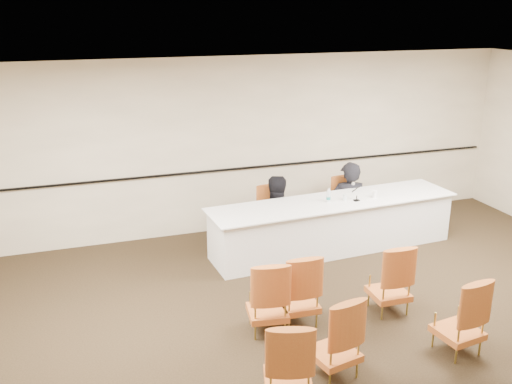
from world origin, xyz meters
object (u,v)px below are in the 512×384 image
(drinking_glass, at_px, (345,197))
(microphone, at_px, (357,193))
(coffee_cup, at_px, (374,194))
(aud_chair_front_left, at_px, (268,296))
(aud_chair_front_right, at_px, (390,277))
(panelist_main, at_px, (347,212))
(aud_chair_back_right, at_px, (460,314))
(panel_table, at_px, (333,225))
(aud_chair_back_mid, at_px, (334,335))
(aud_chair_back_left, at_px, (288,361))
(panelist_main_chair, at_px, (348,205))
(panelist_second_chair, at_px, (274,216))
(aud_chair_front_mid, at_px, (298,288))
(panelist_second, at_px, (274,223))
(water_bottle, at_px, (329,195))

(drinking_glass, bearing_deg, microphone, -28.79)
(microphone, height_order, coffee_cup, microphone)
(aud_chair_front_left, height_order, aud_chair_front_right, same)
(panelist_main, height_order, aud_chair_back_right, panelist_main)
(panel_table, bearing_deg, aud_chair_back_mid, -119.31)
(panel_table, xyz_separation_m, microphone, (0.34, -0.12, 0.55))
(aud_chair_front_right, xyz_separation_m, aud_chair_back_left, (-1.89, -1.25, 0.00))
(panelist_main_chair, height_order, drinking_glass, panelist_main_chair)
(aud_chair_front_left, bearing_deg, panelist_main, 55.93)
(panelist_main_chair, bearing_deg, panelist_second_chair, -180.00)
(panelist_second_chair, relative_size, aud_chair_front_right, 1.00)
(panelist_main, relative_size, aud_chair_front_mid, 1.90)
(panelist_second_chair, bearing_deg, aud_chair_back_mid, -103.90)
(aud_chair_back_mid, bearing_deg, aud_chair_back_left, -168.64)
(aud_chair_front_left, bearing_deg, drinking_glass, 53.01)
(panelist_main_chair, xyz_separation_m, aud_chair_back_mid, (-2.05, -3.65, 0.00))
(panelist_main, bearing_deg, aud_chair_front_right, 86.10)
(panelist_main_chair, height_order, aud_chair_front_right, same)
(aud_chair_back_right, bearing_deg, panel_table, 83.50)
(panelist_second, height_order, drinking_glass, panelist_second)
(panelist_second, relative_size, water_bottle, 7.60)
(aud_chair_front_right, bearing_deg, panel_table, 86.15)
(panelist_main_chair, bearing_deg, water_bottle, -140.87)
(panelist_second, bearing_deg, microphone, 151.58)
(water_bottle, xyz_separation_m, coffee_cup, (0.79, -0.06, -0.05))
(coffee_cup, bearing_deg, microphone, -171.82)
(panelist_second, relative_size, coffee_cup, 13.56)
(aud_chair_back_left, bearing_deg, water_bottle, 75.37)
(panelist_second, height_order, coffee_cup, panelist_second)
(aud_chair_front_right, bearing_deg, panelist_second, 104.97)
(panelist_second_chair, distance_m, aud_chair_back_left, 4.04)
(aud_chair_front_mid, bearing_deg, aud_chair_front_left, -169.76)
(water_bottle, height_order, aud_chair_front_right, water_bottle)
(panelist_second, xyz_separation_m, aud_chair_front_mid, (-0.61, -2.47, 0.14))
(aud_chair_back_right, bearing_deg, aud_chair_back_left, 177.64)
(panelist_second, relative_size, microphone, 5.99)
(panelist_second_chair, relative_size, aud_chair_back_mid, 1.00)
(water_bottle, xyz_separation_m, aud_chair_back_mid, (-1.35, -3.01, -0.46))
(aud_chair_front_right, bearing_deg, panelist_second_chair, 104.97)
(panelist_second, bearing_deg, aud_chair_front_mid, 77.88)
(panelist_main_chair, xyz_separation_m, aud_chair_front_mid, (-2.00, -2.55, 0.00))
(panelist_main_chair, distance_m, panelist_second_chair, 1.40)
(panelist_main_chair, distance_m, microphone, 0.93)
(panelist_main_chair, bearing_deg, panelist_main, 0.00)
(aud_chair_back_right, bearing_deg, water_bottle, 85.45)
(drinking_glass, bearing_deg, coffee_cup, -4.33)
(panelist_main_chair, distance_m, coffee_cup, 0.81)
(panel_table, xyz_separation_m, panelist_second_chair, (-0.80, 0.55, 0.06))
(drinking_glass, height_order, aud_chair_back_left, aud_chair_back_left)
(microphone, relative_size, aud_chair_front_left, 0.29)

